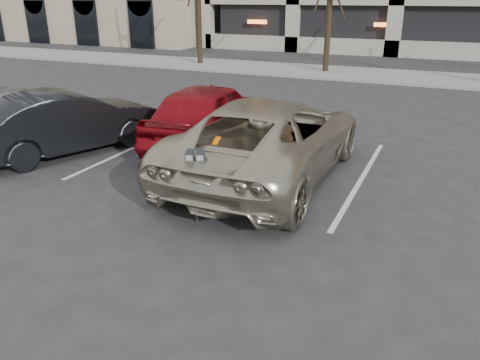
% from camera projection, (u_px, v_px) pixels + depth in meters
% --- Properties ---
extents(ground, '(140.00, 140.00, 0.00)m').
position_uv_depth(ground, '(256.00, 211.00, 8.27)').
color(ground, '#28282B').
rests_on(ground, ground).
extents(sidewalk, '(80.00, 4.00, 0.12)m').
position_uv_depth(sidewalk, '(388.00, 76.00, 21.79)').
color(sidewalk, gray).
rests_on(sidewalk, ground).
extents(stall_lines, '(16.90, 5.20, 0.00)m').
position_uv_depth(stall_lines, '(238.00, 161.00, 10.75)').
color(stall_lines, silver).
rests_on(stall_lines, ground).
extents(parking_meter, '(0.34, 0.23, 1.25)m').
position_uv_depth(parking_meter, '(195.00, 168.00, 7.51)').
color(parking_meter, black).
rests_on(parking_meter, ground).
extents(suv_silver, '(2.76, 5.93, 1.65)m').
position_uv_depth(suv_silver, '(269.00, 138.00, 9.56)').
color(suv_silver, '#BDB6A1').
rests_on(suv_silver, ground).
extents(car_red, '(2.32, 4.85, 1.60)m').
position_uv_depth(car_red, '(209.00, 114.00, 11.68)').
color(car_red, maroon).
rests_on(car_red, ground).
extents(car_dark, '(3.12, 4.75, 1.48)m').
position_uv_depth(car_dark, '(68.00, 122.00, 11.16)').
color(car_dark, black).
rests_on(car_dark, ground).
extents(car_silver, '(2.66, 4.93, 1.36)m').
position_uv_depth(car_silver, '(13.00, 113.00, 12.24)').
color(car_silver, '#94969A').
rests_on(car_silver, ground).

